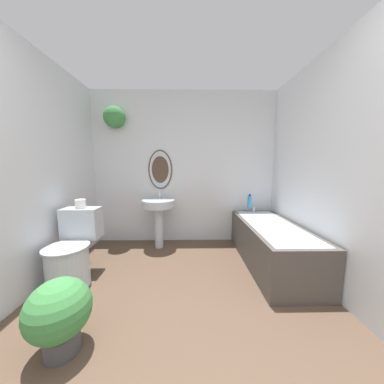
{
  "coord_description": "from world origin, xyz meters",
  "views": [
    {
      "loc": [
        0.07,
        -0.38,
        1.23
      ],
      "look_at": [
        0.1,
        1.7,
        0.96
      ],
      "focal_mm": 18.0,
      "sensor_mm": 36.0,
      "label": 1
    }
  ],
  "objects_px": {
    "potted_plant": "(59,313)",
    "toilet_paper_roll": "(80,204)",
    "bathtub": "(271,243)",
    "toilet": "(73,252)",
    "pedestal_sink": "(159,210)",
    "shampoo_bottle": "(249,201)"
  },
  "relations": [
    {
      "from": "toilet",
      "to": "shampoo_bottle",
      "type": "bearing_deg",
      "value": 23.91
    },
    {
      "from": "potted_plant",
      "to": "toilet_paper_roll",
      "type": "relative_size",
      "value": 4.61
    },
    {
      "from": "bathtub",
      "to": "toilet_paper_roll",
      "type": "height_order",
      "value": "toilet_paper_roll"
    },
    {
      "from": "potted_plant",
      "to": "toilet",
      "type": "bearing_deg",
      "value": 115.79
    },
    {
      "from": "potted_plant",
      "to": "toilet_paper_roll",
      "type": "height_order",
      "value": "toilet_paper_roll"
    },
    {
      "from": "bathtub",
      "to": "toilet_paper_roll",
      "type": "relative_size",
      "value": 13.87
    },
    {
      "from": "toilet",
      "to": "toilet_paper_roll",
      "type": "height_order",
      "value": "toilet_paper_roll"
    },
    {
      "from": "pedestal_sink",
      "to": "shampoo_bottle",
      "type": "relative_size",
      "value": 3.91
    },
    {
      "from": "pedestal_sink",
      "to": "toilet_paper_roll",
      "type": "height_order",
      "value": "toilet_paper_roll"
    },
    {
      "from": "bathtub",
      "to": "shampoo_bottle",
      "type": "xyz_separation_m",
      "value": [
        -0.09,
        0.62,
        0.42
      ]
    },
    {
      "from": "potted_plant",
      "to": "toilet_paper_roll",
      "type": "xyz_separation_m",
      "value": [
        -0.39,
        1.02,
        0.52
      ]
    },
    {
      "from": "pedestal_sink",
      "to": "potted_plant",
      "type": "relative_size",
      "value": 1.65
    },
    {
      "from": "toilet",
      "to": "bathtub",
      "type": "distance_m",
      "value": 2.29
    },
    {
      "from": "shampoo_bottle",
      "to": "toilet_paper_roll",
      "type": "relative_size",
      "value": 1.95
    },
    {
      "from": "bathtub",
      "to": "shampoo_bottle",
      "type": "relative_size",
      "value": 7.12
    },
    {
      "from": "bathtub",
      "to": "toilet_paper_roll",
      "type": "distance_m",
      "value": 2.33
    },
    {
      "from": "bathtub",
      "to": "pedestal_sink",
      "type": "bearing_deg",
      "value": 160.32
    },
    {
      "from": "toilet",
      "to": "pedestal_sink",
      "type": "height_order",
      "value": "pedestal_sink"
    },
    {
      "from": "toilet",
      "to": "toilet_paper_roll",
      "type": "xyz_separation_m",
      "value": [
        0.0,
        0.21,
        0.48
      ]
    },
    {
      "from": "toilet",
      "to": "shampoo_bottle",
      "type": "relative_size",
      "value": 3.55
    },
    {
      "from": "pedestal_sink",
      "to": "shampoo_bottle",
      "type": "xyz_separation_m",
      "value": [
        1.4,
        0.09,
        0.11
      ]
    },
    {
      "from": "toilet_paper_roll",
      "to": "pedestal_sink",
      "type": "bearing_deg",
      "value": 40.58
    }
  ]
}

